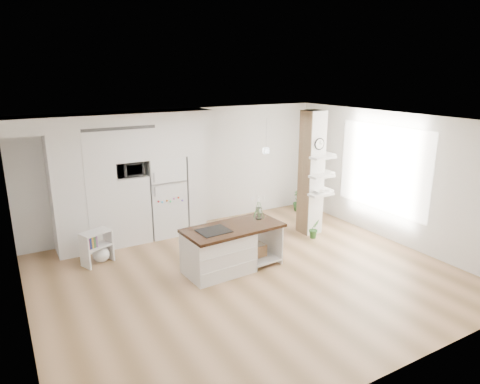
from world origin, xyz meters
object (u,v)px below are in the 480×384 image
at_px(bookshelf, 98,249).
at_px(refrigerator, 165,196).
at_px(kitchen_island, 224,249).
at_px(floor_plant_a, 314,229).

bearing_deg(bookshelf, refrigerator, 4.46).
height_order(kitchen_island, floor_plant_a, kitchen_island).
distance_m(refrigerator, bookshelf, 1.93).
bearing_deg(refrigerator, bookshelf, -153.81).
xyz_separation_m(bookshelf, floor_plant_a, (4.32, -1.04, -0.07)).
relative_size(kitchen_island, floor_plant_a, 4.36).
distance_m(kitchen_island, floor_plant_a, 2.47).
bearing_deg(refrigerator, kitchen_island, -83.76).
bearing_deg(bookshelf, floor_plant_a, -35.24).
relative_size(refrigerator, kitchen_island, 0.95).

